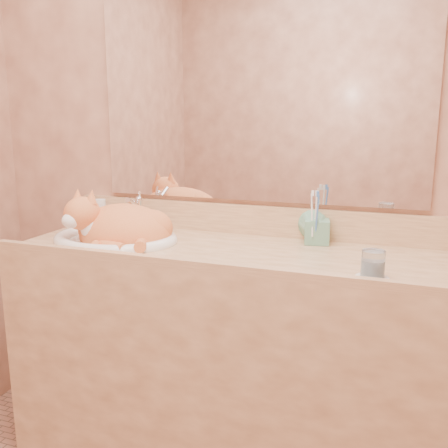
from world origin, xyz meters
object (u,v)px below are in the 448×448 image
(vanity_counter, at_px, (233,360))
(water_glass, at_px, (373,264))
(cat, at_px, (118,225))
(sink_basin, at_px, (115,222))
(soap_dispenser, at_px, (318,219))
(toothbrush_cup, at_px, (314,231))

(vanity_counter, xyz_separation_m, water_glass, (0.49, -0.18, 0.47))
(vanity_counter, bearing_deg, cat, -177.71)
(sink_basin, relative_size, water_glass, 6.04)
(water_glass, bearing_deg, cat, 170.22)
(cat, xyz_separation_m, water_glass, (0.95, -0.16, -0.01))
(sink_basin, relative_size, soap_dispenser, 2.38)
(soap_dispenser, distance_m, water_glass, 0.41)
(cat, height_order, toothbrush_cup, cat)
(toothbrush_cup, relative_size, water_glass, 1.52)
(vanity_counter, distance_m, water_glass, 0.70)
(sink_basin, distance_m, cat, 0.02)
(soap_dispenser, bearing_deg, toothbrush_cup, 172.65)
(vanity_counter, height_order, cat, cat)
(cat, distance_m, soap_dispenser, 0.75)
(soap_dispenser, bearing_deg, cat, -177.05)
(sink_basin, bearing_deg, vanity_counter, 10.50)
(soap_dispenser, xyz_separation_m, water_glass, (0.22, -0.34, -0.05))
(cat, relative_size, soap_dispenser, 1.92)
(vanity_counter, height_order, toothbrush_cup, toothbrush_cup)
(vanity_counter, height_order, soap_dispenser, soap_dispenser)
(vanity_counter, relative_size, sink_basin, 3.34)
(toothbrush_cup, bearing_deg, water_glass, -56.05)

